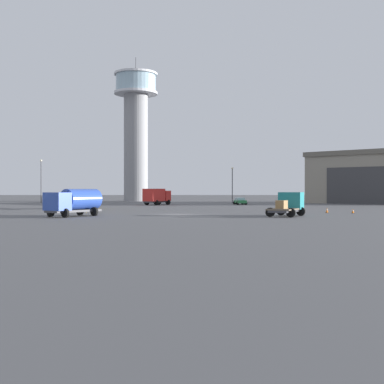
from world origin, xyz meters
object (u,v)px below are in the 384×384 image
object	(u,v)px
traffic_cone_near_right	(351,211)
light_post_east	(39,177)
truck_fuel_tanker_blue	(73,201)
car_green	(238,201)
truck_flatbed_teal	(286,205)
control_tower	(134,125)
light_post_west	(230,181)
traffic_cone_near_left	(325,210)
airplane_yellow	(76,201)
truck_box_red	(155,196)

from	to	relation	value
traffic_cone_near_right	light_post_east	bearing A→B (deg)	138.24
truck_fuel_tanker_blue	car_green	size ratio (longest dim) A/B	1.53
truck_flatbed_teal	traffic_cone_near_right	bearing A→B (deg)	-27.50
control_tower	light_post_west	size ratio (longest dim) A/B	4.64
control_tower	truck_fuel_tanker_blue	world-z (taller)	control_tower
control_tower	traffic_cone_near_left	distance (m)	71.75
light_post_east	traffic_cone_near_right	world-z (taller)	light_post_east
truck_fuel_tanker_blue	light_post_west	xyz separation A→B (m)	(21.70, 52.89, 3.00)
light_post_west	light_post_east	distance (m)	42.04
control_tower	car_green	bearing A→B (deg)	-49.78
control_tower	traffic_cone_near_right	size ratio (longest dim) A/B	64.18
control_tower	airplane_yellow	size ratio (longest dim) A/B	4.57
truck_fuel_tanker_blue	truck_flatbed_teal	distance (m)	23.77
control_tower	light_post_west	xyz separation A→B (m)	(22.82, -17.18, -14.51)
control_tower	light_post_east	world-z (taller)	control_tower
truck_flatbed_teal	traffic_cone_near_left	distance (m)	9.86
truck_fuel_tanker_blue	light_post_east	bearing A→B (deg)	-125.02
truck_fuel_tanker_blue	car_green	world-z (taller)	truck_fuel_tanker_blue
car_green	truck_flatbed_teal	bearing A→B (deg)	-5.09
truck_box_red	light_post_east	distance (m)	30.61
control_tower	truck_flatbed_teal	size ratio (longest dim) A/B	5.76
truck_box_red	car_green	size ratio (longest dim) A/B	1.50
light_post_east	control_tower	bearing A→B (deg)	38.57
car_green	light_post_east	world-z (taller)	light_post_east
control_tower	light_post_east	bearing A→B (deg)	-141.43
truck_fuel_tanker_blue	car_green	distance (m)	47.87
car_green	control_tower	bearing A→B (deg)	-146.80
truck_box_red	truck_fuel_tanker_blue	world-z (taller)	truck_box_red
airplane_yellow	truck_box_red	distance (m)	21.52
truck_box_red	light_post_west	size ratio (longest dim) A/B	0.85
truck_flatbed_teal	airplane_yellow	bearing A→B (deg)	82.42
car_green	light_post_west	xyz separation A→B (m)	(-0.65, 10.57, 3.96)
control_tower	traffic_cone_near_right	world-z (taller)	control_tower
truck_flatbed_teal	light_post_east	size ratio (longest dim) A/B	0.66
airplane_yellow	light_post_west	distance (m)	41.16
airplane_yellow	car_green	size ratio (longest dim) A/B	1.80
traffic_cone_near_left	airplane_yellow	bearing A→B (deg)	159.39
control_tower	airplane_yellow	xyz separation A→B (m)	(-3.37, -48.74, -17.99)
truck_box_red	truck_flatbed_teal	size ratio (longest dim) A/B	1.05
traffic_cone_near_left	truck_fuel_tanker_blue	bearing A→B (deg)	-164.59
airplane_yellow	light_post_east	size ratio (longest dim) A/B	0.83
truck_fuel_tanker_blue	traffic_cone_near_left	distance (m)	31.29
airplane_yellow	truck_box_red	world-z (taller)	truck_box_red
control_tower	airplane_yellow	world-z (taller)	control_tower
truck_box_red	car_green	world-z (taller)	truck_box_red
traffic_cone_near_left	truck_flatbed_teal	bearing A→B (deg)	-130.55
truck_flatbed_teal	car_green	distance (m)	41.50
light_post_east	traffic_cone_near_right	size ratio (longest dim) A/B	16.96
truck_fuel_tanker_blue	traffic_cone_near_right	world-z (taller)	truck_fuel_tanker_blue
truck_box_red	light_post_west	bearing A→B (deg)	-20.02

